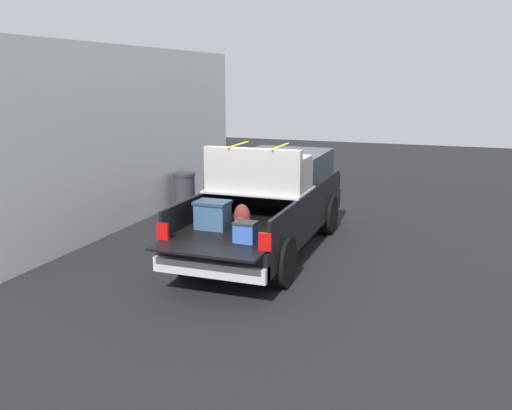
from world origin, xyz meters
The scene contains 4 objects.
ground_plane centered at (0.00, 0.00, 0.00)m, with size 40.00×40.00×0.00m, color black.
pickup_truck centered at (0.38, 0.00, 0.98)m, with size 6.05×2.06×2.23m.
building_facade centered at (1.56, 3.90, 2.09)m, with size 10.34×0.36×4.19m, color white.
trash_can centered at (2.84, 3.29, 0.50)m, with size 0.60×0.60×0.98m.
Camera 1 is at (-10.30, -3.51, 3.48)m, focal length 39.05 mm.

